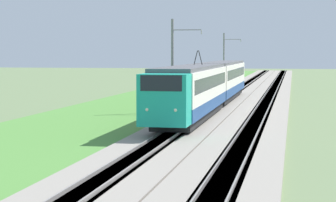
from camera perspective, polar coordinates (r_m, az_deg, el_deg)
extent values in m
cube|color=gray|center=(55.83, 3.57, -0.82)|extent=(240.00, 4.40, 0.30)
cube|color=gray|center=(55.44, 8.18, -0.90)|extent=(240.00, 4.40, 0.30)
cube|color=#4C4238|center=(55.83, 3.57, -0.82)|extent=(240.00, 1.57, 0.30)
cube|color=gray|center=(55.88, 3.02, -0.59)|extent=(240.00, 0.07, 0.15)
cube|color=gray|center=(55.74, 4.11, -0.60)|extent=(240.00, 0.07, 0.15)
cube|color=#4C4238|center=(55.44, 8.18, -0.90)|extent=(240.00, 1.57, 0.30)
cube|color=gray|center=(55.44, 7.64, -0.66)|extent=(240.00, 0.07, 0.15)
cube|color=gray|center=(55.39, 8.74, -0.67)|extent=(240.00, 0.07, 0.15)
cube|color=#4C8438|center=(57.02, -2.92, -0.81)|extent=(240.00, 13.66, 0.12)
cube|color=#19A88E|center=(36.50, -0.31, 0.11)|extent=(1.92, 2.77, 2.90)
cube|color=black|center=(36.16, -0.40, 1.61)|extent=(1.38, 2.31, 0.87)
sphere|color=#F2EAC6|center=(35.82, -1.83, -0.76)|extent=(0.20, 0.20, 0.20)
sphere|color=#F2EAC6|center=(35.51, 0.66, -0.80)|extent=(0.20, 0.20, 0.20)
cube|color=navy|center=(46.63, 2.13, -0.27)|extent=(18.55, 2.88, 0.81)
cube|color=silver|center=(46.54, 2.14, 1.50)|extent=(18.55, 2.88, 2.09)
cube|color=black|center=(46.53, 2.14, 1.71)|extent=(17.06, 2.90, 0.88)
cube|color=#515156|center=(46.50, 2.14, 2.94)|extent=(18.55, 2.65, 0.25)
cube|color=black|center=(46.69, 2.13, -1.11)|extent=(17.62, 2.45, 0.55)
cylinder|color=black|center=(39.44, -0.29, -1.87)|extent=(0.86, 0.12, 0.86)
cylinder|color=black|center=(39.25, 1.24, -1.90)|extent=(0.86, 0.12, 0.86)
cube|color=navy|center=(66.53, 4.77, 1.07)|extent=(20.46, 2.88, 0.81)
cube|color=silver|center=(66.47, 4.77, 2.32)|extent=(20.46, 2.88, 2.09)
cube|color=black|center=(66.46, 4.77, 2.46)|extent=(18.83, 2.90, 0.88)
cube|color=#515156|center=(66.44, 4.78, 3.33)|extent=(20.46, 2.65, 0.25)
cube|color=black|center=(66.57, 4.76, 0.49)|extent=(19.44, 2.45, 0.55)
cylinder|color=black|center=(49.27, 2.43, 3.80)|extent=(0.06, 0.33, 1.08)
cylinder|color=black|center=(49.21, 2.84, 3.80)|extent=(0.06, 0.33, 1.08)
cube|color=black|center=(39.45, 0.47, -3.15)|extent=(0.10, 0.10, 0.00)
cylinder|color=slate|center=(53.92, 0.39, 3.01)|extent=(0.22, 0.22, 7.83)
cylinder|color=slate|center=(53.73, 1.65, 6.22)|extent=(0.08, 2.40, 0.08)
cylinder|color=#B2ADA8|center=(53.54, 2.93, 6.01)|extent=(0.10, 0.10, 0.30)
cylinder|color=slate|center=(93.91, 4.89, 3.53)|extent=(0.22, 0.22, 7.83)
cylinder|color=slate|center=(93.81, 5.63, 5.37)|extent=(0.08, 2.40, 0.08)
cylinder|color=#B2ADA8|center=(93.70, 6.36, 5.24)|extent=(0.10, 0.10, 0.30)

